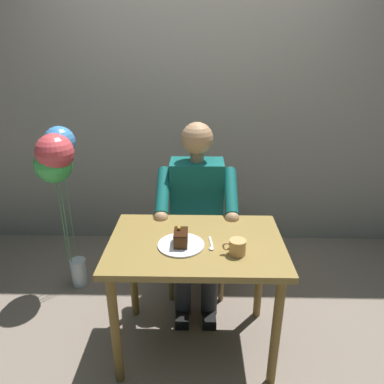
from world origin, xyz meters
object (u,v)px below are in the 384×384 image
(chair, at_px, (197,224))
(balloon_display, at_px, (57,164))
(dining_table, at_px, (196,258))
(coffee_cup, at_px, (237,247))
(dessert_spoon, at_px, (211,245))
(seated_person, at_px, (197,213))
(cake_slice, at_px, (181,238))

(chair, height_order, balloon_display, balloon_display)
(dining_table, xyz_separation_m, chair, (0.00, -0.67, -0.14))
(chair, height_order, coffee_cup, chair)
(dining_table, height_order, dessert_spoon, dessert_spoon)
(seated_person, distance_m, dessert_spoon, 0.56)
(chair, bearing_deg, dessert_spoon, 96.45)
(cake_slice, distance_m, balloon_display, 1.09)
(cake_slice, relative_size, balloon_display, 0.09)
(dining_table, distance_m, dessert_spoon, 0.14)
(chair, distance_m, dessert_spoon, 0.77)
(chair, relative_size, dessert_spoon, 6.20)
(dining_table, xyz_separation_m, balloon_display, (0.95, -0.58, 0.35))
(dining_table, xyz_separation_m, coffee_cup, (-0.21, 0.12, 0.15))
(dessert_spoon, bearing_deg, balloon_display, -31.57)
(dining_table, distance_m, seated_person, 0.50)
(chair, distance_m, coffee_cup, 0.87)
(dining_table, distance_m, cake_slice, 0.18)
(cake_slice, distance_m, dessert_spoon, 0.17)
(chair, relative_size, cake_slice, 7.74)
(cake_slice, distance_m, coffee_cup, 0.30)
(seated_person, height_order, coffee_cup, seated_person)
(dining_table, relative_size, coffee_cup, 7.91)
(seated_person, distance_m, balloon_display, 1.00)
(cake_slice, xyz_separation_m, dessert_spoon, (-0.16, 0.00, -0.04))
(dessert_spoon, bearing_deg, coffee_cup, 149.77)
(chair, relative_size, seated_person, 0.70)
(cake_slice, height_order, balloon_display, balloon_display)
(balloon_display, bearing_deg, coffee_cup, 148.58)
(coffee_cup, relative_size, balloon_display, 0.10)
(chair, bearing_deg, coffee_cup, 104.82)
(dining_table, xyz_separation_m, cake_slice, (0.08, 0.05, 0.15))
(coffee_cup, bearing_deg, seated_person, -71.44)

